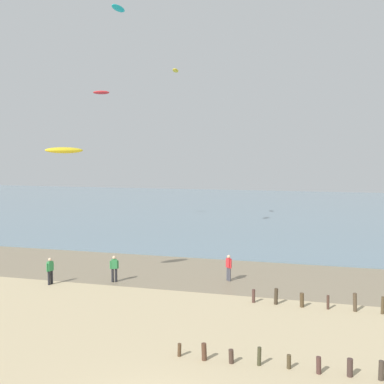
% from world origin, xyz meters
% --- Properties ---
extents(wet_sand_strip, '(120.00, 8.88, 0.01)m').
position_xyz_m(wet_sand_strip, '(0.00, 17.98, 0.00)').
color(wet_sand_strip, '#84755B').
rests_on(wet_sand_strip, ground).
extents(sea, '(160.00, 70.00, 0.10)m').
position_xyz_m(sea, '(0.00, 57.42, 0.05)').
color(sea, slate).
rests_on(sea, ground).
extents(groyne_near, '(13.26, 0.34, 0.73)m').
position_xyz_m(groyne_near, '(6.36, 4.88, 0.32)').
color(groyne_near, '#4E3825').
rests_on(groyne_near, ground).
extents(person_nearest_camera, '(0.43, 0.43, 1.71)m').
position_xyz_m(person_nearest_camera, '(-0.45, 16.56, 0.92)').
color(person_nearest_camera, '#4C4C56').
rests_on(person_nearest_camera, ground).
extents(person_by_waterline, '(0.51, 0.37, 1.71)m').
position_xyz_m(person_by_waterline, '(-7.53, 14.37, 0.92)').
color(person_by_waterline, '#232328').
rests_on(person_by_waterline, ground).
extents(person_left_flank, '(0.31, 0.55, 1.71)m').
position_xyz_m(person_left_flank, '(-11.20, 12.78, 0.92)').
color(person_left_flank, '#232328').
rests_on(person_left_flank, ground).
extents(kite_aloft_0, '(2.21, 2.17, 0.44)m').
position_xyz_m(kite_aloft_0, '(-10.02, 12.78, 8.47)').
color(kite_aloft_0, yellow).
extents(kite_aloft_3, '(1.00, 2.03, 0.37)m').
position_xyz_m(kite_aloft_3, '(-10.39, 37.17, 17.50)').
color(kite_aloft_3, yellow).
extents(kite_aloft_5, '(1.98, 1.10, 0.54)m').
position_xyz_m(kite_aloft_5, '(-19.00, 36.27, 15.28)').
color(kite_aloft_5, red).
extents(kite_aloft_6, '(0.92, 2.11, 0.52)m').
position_xyz_m(kite_aloft_6, '(-12.26, 26.15, 21.08)').
color(kite_aloft_6, '#19B2B7').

